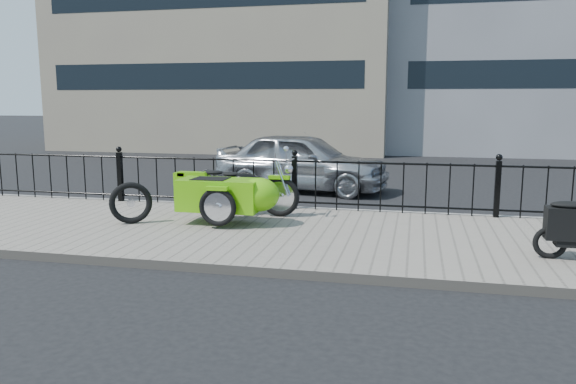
# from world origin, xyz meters

# --- Properties ---
(ground) EXTENTS (120.00, 120.00, 0.00)m
(ground) POSITION_xyz_m (0.00, 0.00, 0.00)
(ground) COLOR black
(ground) RESTS_ON ground
(sidewalk) EXTENTS (30.00, 3.80, 0.12)m
(sidewalk) POSITION_xyz_m (0.00, -0.50, 0.06)
(sidewalk) COLOR gray
(sidewalk) RESTS_ON ground
(curb) EXTENTS (30.00, 0.10, 0.12)m
(curb) POSITION_xyz_m (0.00, 1.44, 0.06)
(curb) COLOR gray
(curb) RESTS_ON ground
(iron_fence) EXTENTS (14.11, 0.11, 1.08)m
(iron_fence) POSITION_xyz_m (0.00, 1.30, 0.59)
(iron_fence) COLOR black
(iron_fence) RESTS_ON sidewalk
(building_tan) EXTENTS (14.00, 8.01, 12.00)m
(building_tan) POSITION_xyz_m (-6.00, 15.99, 6.00)
(building_tan) COLOR gray
(building_tan) RESTS_ON ground
(motorcycle_sidecar) EXTENTS (2.28, 1.48, 0.98)m
(motorcycle_sidecar) POSITION_xyz_m (-0.72, -0.08, 0.59)
(motorcycle_sidecar) COLOR black
(motorcycle_sidecar) RESTS_ON sidewalk
(spare_tire) EXTENTS (0.63, 0.42, 0.68)m
(spare_tire) POSITION_xyz_m (-2.28, -0.55, 0.46)
(spare_tire) COLOR black
(spare_tire) RESTS_ON sidewalk
(sedan_car) EXTENTS (4.21, 2.20, 1.37)m
(sedan_car) POSITION_xyz_m (-0.43, 4.07, 0.68)
(sedan_car) COLOR #A7A9AE
(sedan_car) RESTS_ON ground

